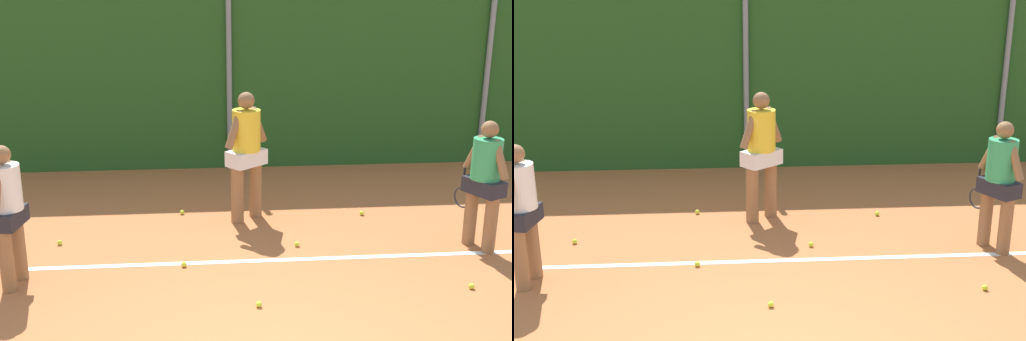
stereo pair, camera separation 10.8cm
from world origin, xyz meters
The scene contains 15 objects.
ground_plane centered at (0.00, 2.02, 0.00)m, with size 26.96×26.96×0.00m, color #B76638.
hedge_fence_backdrop centered at (0.00, 6.86, 1.67)m, with size 16.55×0.25×3.35m, color #23511E.
fence_post_center centered at (0.00, 6.69, 1.76)m, with size 0.10×0.10×3.53m, color gray.
fence_post_right centered at (4.77, 6.69, 1.76)m, with size 0.10×0.10×3.53m, color gray.
court_baseline_paint centered at (0.00, 2.57, 0.00)m, with size 12.09×0.10×0.01m, color white.
player_foreground_near centered at (-2.69, 2.17, 0.93)m, with size 0.35×0.78×1.66m.
player_midcourt centered at (3.06, 2.74, 0.95)m, with size 0.47×0.71×1.70m.
player_backcourt_far centered at (0.12, 4.05, 1.06)m, with size 0.64×0.60×1.88m.
tennis_ball_0 centered at (-0.76, 2.47, 0.03)m, with size 0.07×0.07×0.07m, color #CCDB33.
tennis_ball_1 centered at (2.51, 1.61, 0.03)m, with size 0.07×0.07×0.07m, color #CCDB33.
tennis_ball_2 centered at (0.06, 1.39, 0.03)m, with size 0.07×0.07×0.07m, color #CCDB33.
tennis_ball_3 centered at (-2.42, 3.29, 0.03)m, with size 0.07×0.07×0.07m, color #CCDB33.
tennis_ball_5 centered at (0.71, 2.97, 0.03)m, with size 0.07×0.07×0.07m, color #CCDB33.
tennis_ball_6 centered at (1.84, 4.05, 0.03)m, with size 0.07×0.07×0.07m, color #CCDB33.
tennis_ball_10 centered at (-0.83, 4.32, 0.03)m, with size 0.07×0.07×0.07m, color #CCDB33.
Camera 1 is at (-0.49, -4.74, 3.38)m, focal length 44.93 mm.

